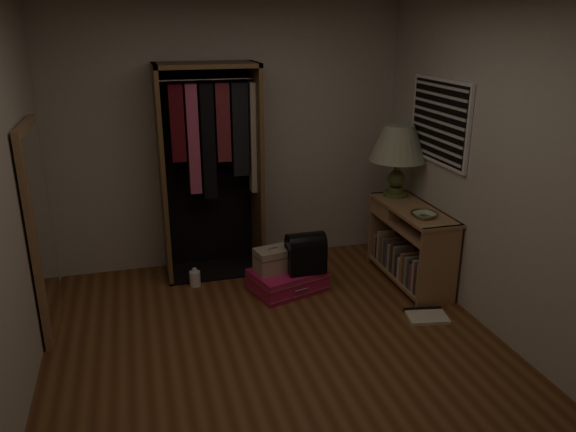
{
  "coord_description": "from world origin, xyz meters",
  "views": [
    {
      "loc": [
        -0.94,
        -3.48,
        2.41
      ],
      "look_at": [
        0.3,
        0.95,
        0.8
      ],
      "focal_mm": 35.0,
      "sensor_mm": 36.0,
      "label": 1
    }
  ],
  "objects_px": {
    "train_case": "(273,260)",
    "white_jug": "(195,278)",
    "pink_suitcase": "(287,280)",
    "console_bookshelf": "(409,242)",
    "open_wardrobe": "(213,154)",
    "table_lamp": "(399,145)",
    "floor_mirror": "(41,231)",
    "black_bag": "(306,252)"
  },
  "relations": [
    {
      "from": "console_bookshelf",
      "to": "white_jug",
      "type": "height_order",
      "value": "console_bookshelf"
    },
    {
      "from": "floor_mirror",
      "to": "pink_suitcase",
      "type": "relative_size",
      "value": 2.19
    },
    {
      "from": "pink_suitcase",
      "to": "table_lamp",
      "type": "bearing_deg",
      "value": -3.97
    },
    {
      "from": "floor_mirror",
      "to": "black_bag",
      "type": "xyz_separation_m",
      "value": [
        2.2,
        0.05,
        -0.45
      ]
    },
    {
      "from": "console_bookshelf",
      "to": "pink_suitcase",
      "type": "relative_size",
      "value": 1.44
    },
    {
      "from": "train_case",
      "to": "table_lamp",
      "type": "height_order",
      "value": "table_lamp"
    },
    {
      "from": "train_case",
      "to": "table_lamp",
      "type": "relative_size",
      "value": 0.52
    },
    {
      "from": "console_bookshelf",
      "to": "open_wardrobe",
      "type": "height_order",
      "value": "open_wardrobe"
    },
    {
      "from": "pink_suitcase",
      "to": "black_bag",
      "type": "height_order",
      "value": "black_bag"
    },
    {
      "from": "floor_mirror",
      "to": "white_jug",
      "type": "height_order",
      "value": "floor_mirror"
    },
    {
      "from": "open_wardrobe",
      "to": "train_case",
      "type": "height_order",
      "value": "open_wardrobe"
    },
    {
      "from": "console_bookshelf",
      "to": "open_wardrobe",
      "type": "bearing_deg",
      "value": 157.26
    },
    {
      "from": "floor_mirror",
      "to": "pink_suitcase",
      "type": "bearing_deg",
      "value": 3.4
    },
    {
      "from": "open_wardrobe",
      "to": "train_case",
      "type": "relative_size",
      "value": 5.59
    },
    {
      "from": "console_bookshelf",
      "to": "black_bag",
      "type": "bearing_deg",
      "value": 179.26
    },
    {
      "from": "table_lamp",
      "to": "white_jug",
      "type": "xyz_separation_m",
      "value": [
        -2.03,
        0.05,
        -1.19
      ]
    },
    {
      "from": "console_bookshelf",
      "to": "black_bag",
      "type": "relative_size",
      "value": 2.95
    },
    {
      "from": "table_lamp",
      "to": "pink_suitcase",
      "type": "bearing_deg",
      "value": -167.21
    },
    {
      "from": "pink_suitcase",
      "to": "floor_mirror",
      "type": "bearing_deg",
      "value": 166.64
    },
    {
      "from": "open_wardrobe",
      "to": "white_jug",
      "type": "distance_m",
      "value": 1.2
    },
    {
      "from": "table_lamp",
      "to": "white_jug",
      "type": "relative_size",
      "value": 3.89
    },
    {
      "from": "floor_mirror",
      "to": "train_case",
      "type": "relative_size",
      "value": 4.64
    },
    {
      "from": "pink_suitcase",
      "to": "console_bookshelf",
      "type": "bearing_deg",
      "value": -20.65
    },
    {
      "from": "console_bookshelf",
      "to": "pink_suitcase",
      "type": "distance_m",
      "value": 1.23
    },
    {
      "from": "train_case",
      "to": "white_jug",
      "type": "distance_m",
      "value": 0.8
    },
    {
      "from": "console_bookshelf",
      "to": "floor_mirror",
      "type": "distance_m",
      "value": 3.27
    },
    {
      "from": "open_wardrobe",
      "to": "train_case",
      "type": "bearing_deg",
      "value": -56.49
    },
    {
      "from": "console_bookshelf",
      "to": "train_case",
      "type": "relative_size",
      "value": 3.05
    },
    {
      "from": "black_bag",
      "to": "table_lamp",
      "type": "height_order",
      "value": "table_lamp"
    },
    {
      "from": "white_jug",
      "to": "console_bookshelf",
      "type": "bearing_deg",
      "value": -11.22
    },
    {
      "from": "table_lamp",
      "to": "open_wardrobe",
      "type": "bearing_deg",
      "value": 167.8
    },
    {
      "from": "console_bookshelf",
      "to": "floor_mirror",
      "type": "height_order",
      "value": "floor_mirror"
    },
    {
      "from": "open_wardrobe",
      "to": "floor_mirror",
      "type": "xyz_separation_m",
      "value": [
        -1.49,
        -0.77,
        -0.35
      ]
    },
    {
      "from": "console_bookshelf",
      "to": "open_wardrobe",
      "type": "distance_m",
      "value": 2.06
    },
    {
      "from": "black_bag",
      "to": "white_jug",
      "type": "height_order",
      "value": "black_bag"
    },
    {
      "from": "train_case",
      "to": "white_jug",
      "type": "bearing_deg",
      "value": 144.57
    },
    {
      "from": "floor_mirror",
      "to": "open_wardrobe",
      "type": "bearing_deg",
      "value": 27.4
    },
    {
      "from": "train_case",
      "to": "black_bag",
      "type": "xyz_separation_m",
      "value": [
        0.29,
        -0.08,
        0.08
      ]
    },
    {
      "from": "black_bag",
      "to": "table_lamp",
      "type": "bearing_deg",
      "value": 18.04
    },
    {
      "from": "open_wardrobe",
      "to": "floor_mirror",
      "type": "bearing_deg",
      "value": -152.6
    },
    {
      "from": "train_case",
      "to": "black_bag",
      "type": "height_order",
      "value": "black_bag"
    },
    {
      "from": "train_case",
      "to": "black_bag",
      "type": "relative_size",
      "value": 0.97
    }
  ]
}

